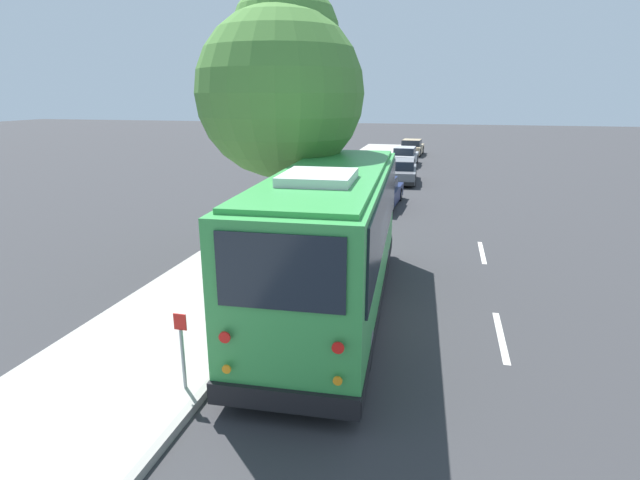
# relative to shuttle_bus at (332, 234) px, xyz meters

# --- Properties ---
(ground_plane) EXTENTS (160.00, 160.00, 0.00)m
(ground_plane) POSITION_rel_shuttle_bus_xyz_m (-0.30, -0.52, -1.87)
(ground_plane) COLOR #333335
(sidewalk_slab) EXTENTS (80.00, 3.55, 0.15)m
(sidewalk_slab) POSITION_rel_shuttle_bus_xyz_m (-0.30, 3.17, -1.80)
(sidewalk_slab) COLOR #A3A099
(sidewalk_slab) RESTS_ON ground
(curb_strip) EXTENTS (80.00, 0.14, 0.15)m
(curb_strip) POSITION_rel_shuttle_bus_xyz_m (-0.30, 1.32, -1.80)
(curb_strip) COLOR gray
(curb_strip) RESTS_ON ground
(shuttle_bus) EXTENTS (9.07, 3.00, 3.49)m
(shuttle_bus) POSITION_rel_shuttle_bus_xyz_m (0.00, 0.00, 0.00)
(shuttle_bus) COLOR green
(shuttle_bus) RESTS_ON ground
(parked_sedan_navy) EXTENTS (4.57, 1.92, 1.27)m
(parked_sedan_navy) POSITION_rel_shuttle_bus_xyz_m (11.72, 0.39, -1.29)
(parked_sedan_navy) COLOR #19234C
(parked_sedan_navy) RESTS_ON ground
(parked_sedan_gray) EXTENTS (4.56, 1.94, 1.30)m
(parked_sedan_gray) POSITION_rel_shuttle_bus_xyz_m (18.51, -0.02, -1.27)
(parked_sedan_gray) COLOR slate
(parked_sedan_gray) RESTS_ON ground
(parked_sedan_silver) EXTENTS (4.22, 1.79, 1.30)m
(parked_sedan_silver) POSITION_rel_shuttle_bus_xyz_m (25.83, 0.31, -1.27)
(parked_sedan_silver) COLOR #A8AAAF
(parked_sedan_silver) RESTS_ON ground
(parked_sedan_tan) EXTENTS (4.22, 1.93, 1.29)m
(parked_sedan_tan) POSITION_rel_shuttle_bus_xyz_m (32.37, 0.25, -1.28)
(parked_sedan_tan) COLOR tan
(parked_sedan_tan) RESTS_ON ground
(street_tree) EXTENTS (4.67, 4.67, 7.82)m
(street_tree) POSITION_rel_shuttle_bus_xyz_m (3.23, 2.16, 3.37)
(street_tree) COLOR brown
(street_tree) RESTS_ON sidewalk_slab
(sign_post_near) EXTENTS (0.06, 0.22, 1.35)m
(sign_post_near) POSITION_rel_shuttle_bus_xyz_m (-3.98, 1.64, -1.03)
(sign_post_near) COLOR gray
(sign_post_near) RESTS_ON sidewalk_slab
(sign_post_far) EXTENTS (0.06, 0.06, 1.15)m
(sign_post_far) POSITION_rel_shuttle_bus_xyz_m (-2.43, 1.64, -1.15)
(sign_post_far) COLOR gray
(sign_post_far) RESTS_ON sidewalk_slab
(lane_stripe_mid) EXTENTS (2.40, 0.14, 0.01)m
(lane_stripe_mid) POSITION_rel_shuttle_bus_xyz_m (-0.47, -3.77, -1.87)
(lane_stripe_mid) COLOR silver
(lane_stripe_mid) RESTS_ON ground
(lane_stripe_ahead) EXTENTS (2.40, 0.14, 0.01)m
(lane_stripe_ahead) POSITION_rel_shuttle_bus_xyz_m (5.53, -3.77, -1.87)
(lane_stripe_ahead) COLOR silver
(lane_stripe_ahead) RESTS_ON ground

